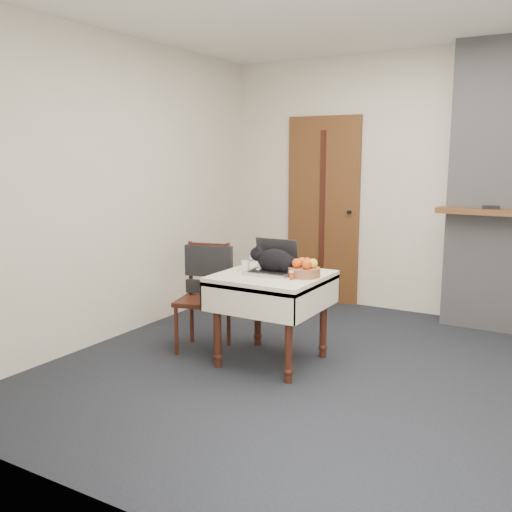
{
  "coord_description": "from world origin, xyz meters",
  "views": [
    {
      "loc": [
        1.29,
        -3.72,
        1.59
      ],
      "look_at": [
        -0.86,
        -0.05,
        0.84
      ],
      "focal_mm": 40.0,
      "sensor_mm": 36.0,
      "label": 1
    }
  ],
  "objects_px": {
    "side_table": "(272,288)",
    "fruit_basket": "(304,269)",
    "chair": "(206,281)",
    "pill_bottle": "(291,275)",
    "laptop": "(273,265)",
    "cream_jar": "(245,266)",
    "door": "(323,210)",
    "cat": "(276,261)"
  },
  "relations": [
    {
      "from": "cream_jar",
      "to": "pill_bottle",
      "type": "distance_m",
      "value": 0.48
    },
    {
      "from": "cream_jar",
      "to": "pill_bottle",
      "type": "relative_size",
      "value": 1.13
    },
    {
      "from": "cat",
      "to": "chair",
      "type": "height_order",
      "value": "cat"
    },
    {
      "from": "cream_jar",
      "to": "pill_bottle",
      "type": "xyz_separation_m",
      "value": [
        0.46,
        -0.12,
        -0.0
      ]
    },
    {
      "from": "laptop",
      "to": "cream_jar",
      "type": "bearing_deg",
      "value": -176.65
    },
    {
      "from": "laptop",
      "to": "fruit_basket",
      "type": "relative_size",
      "value": 1.52
    },
    {
      "from": "door",
      "to": "pill_bottle",
      "type": "relative_size",
      "value": 30.1
    },
    {
      "from": "cat",
      "to": "laptop",
      "type": "bearing_deg",
      "value": 166.3
    },
    {
      "from": "door",
      "to": "laptop",
      "type": "bearing_deg",
      "value": -77.3
    },
    {
      "from": "laptop",
      "to": "chair",
      "type": "bearing_deg",
      "value": 175.65
    },
    {
      "from": "side_table",
      "to": "cat",
      "type": "xyz_separation_m",
      "value": [
        0.01,
        0.04,
        0.21
      ]
    },
    {
      "from": "laptop",
      "to": "chair",
      "type": "relative_size",
      "value": 0.42
    },
    {
      "from": "fruit_basket",
      "to": "chair",
      "type": "relative_size",
      "value": 0.27
    },
    {
      "from": "pill_bottle",
      "to": "door",
      "type": "bearing_deg",
      "value": 107.91
    },
    {
      "from": "laptop",
      "to": "door",
      "type": "bearing_deg",
      "value": 98.55
    },
    {
      "from": "cat",
      "to": "door",
      "type": "bearing_deg",
      "value": 96.1
    },
    {
      "from": "side_table",
      "to": "fruit_basket",
      "type": "relative_size",
      "value": 3.26
    },
    {
      "from": "side_table",
      "to": "cream_jar",
      "type": "bearing_deg",
      "value": 177.13
    },
    {
      "from": "side_table",
      "to": "pill_bottle",
      "type": "height_order",
      "value": "pill_bottle"
    },
    {
      "from": "chair",
      "to": "fruit_basket",
      "type": "bearing_deg",
      "value": -15.24
    },
    {
      "from": "laptop",
      "to": "cream_jar",
      "type": "height_order",
      "value": "laptop"
    },
    {
      "from": "side_table",
      "to": "cream_jar",
      "type": "distance_m",
      "value": 0.29
    },
    {
      "from": "side_table",
      "to": "pill_bottle",
      "type": "relative_size",
      "value": 11.74
    },
    {
      "from": "fruit_basket",
      "to": "laptop",
      "type": "bearing_deg",
      "value": 180.0
    },
    {
      "from": "cat",
      "to": "cream_jar",
      "type": "height_order",
      "value": "cat"
    },
    {
      "from": "pill_bottle",
      "to": "fruit_basket",
      "type": "height_order",
      "value": "fruit_basket"
    },
    {
      "from": "fruit_basket",
      "to": "cream_jar",
      "type": "bearing_deg",
      "value": -176.56
    },
    {
      "from": "cat",
      "to": "chair",
      "type": "bearing_deg",
      "value": 172.05
    },
    {
      "from": "pill_bottle",
      "to": "chair",
      "type": "relative_size",
      "value": 0.08
    },
    {
      "from": "cat",
      "to": "cream_jar",
      "type": "distance_m",
      "value": 0.26
    },
    {
      "from": "cat",
      "to": "pill_bottle",
      "type": "bearing_deg",
      "value": -42.82
    },
    {
      "from": "pill_bottle",
      "to": "cream_jar",
      "type": "bearing_deg",
      "value": 165.48
    },
    {
      "from": "side_table",
      "to": "cat",
      "type": "height_order",
      "value": "cat"
    },
    {
      "from": "cream_jar",
      "to": "door",
      "type": "bearing_deg",
      "value": 96.12
    },
    {
      "from": "door",
      "to": "chair",
      "type": "bearing_deg",
      "value": -95.6
    },
    {
      "from": "door",
      "to": "side_table",
      "type": "height_order",
      "value": "door"
    },
    {
      "from": "fruit_basket",
      "to": "cat",
      "type": "bearing_deg",
      "value": -179.17
    },
    {
      "from": "side_table",
      "to": "fruit_basket",
      "type": "xyz_separation_m",
      "value": [
        0.25,
        0.04,
        0.17
      ]
    },
    {
      "from": "door",
      "to": "side_table",
      "type": "distance_m",
      "value": 2.07
    },
    {
      "from": "door",
      "to": "fruit_basket",
      "type": "bearing_deg",
      "value": -69.97
    },
    {
      "from": "laptop",
      "to": "side_table",
      "type": "bearing_deg",
      "value": -70.18
    },
    {
      "from": "pill_bottle",
      "to": "fruit_basket",
      "type": "bearing_deg",
      "value": 78.12
    }
  ]
}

